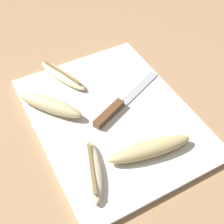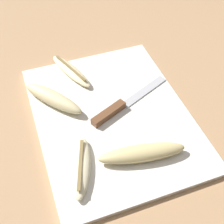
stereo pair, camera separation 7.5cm
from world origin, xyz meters
TOP-DOWN VIEW (x-y plane):
  - ground_plane at (0.00, 0.00)m, footprint 4.00×4.00m
  - cutting_board at (0.00, 0.00)m, footprint 0.47×0.36m
  - knife at (-0.01, 0.02)m, footprint 0.12×0.24m
  - banana_cream_curved at (-0.18, -0.06)m, footprint 0.17×0.09m
  - banana_bright_far at (0.12, -0.11)m, footprint 0.16×0.09m
  - banana_soft_right at (-0.09, -0.13)m, footprint 0.17×0.14m
  - banana_spotted_left at (0.14, 0.02)m, footprint 0.08×0.20m

SIDE VIEW (x-z plane):
  - ground_plane at x=0.00m, z-range 0.00..0.00m
  - cutting_board at x=0.00m, z-range 0.00..0.01m
  - knife at x=-0.01m, z-range 0.01..0.03m
  - banana_cream_curved at x=-0.18m, z-range 0.01..0.03m
  - banana_bright_far at x=0.12m, z-range 0.01..0.03m
  - banana_spotted_left at x=0.14m, z-range 0.01..0.04m
  - banana_soft_right at x=-0.09m, z-range 0.01..0.05m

